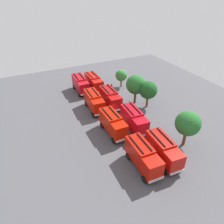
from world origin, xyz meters
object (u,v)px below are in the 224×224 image
at_px(fire_truck_2, 113,123).
at_px(fire_truck_3, 143,156).
at_px(fire_truck_6, 134,119).
at_px(fire_truck_1, 94,101).
at_px(fire_truck_4, 94,82).
at_px(tree_1, 136,85).
at_px(tree_2, 148,90).
at_px(fire_truck_7, 164,149).
at_px(firefighter_0, 129,104).
at_px(firefighter_1, 112,87).
at_px(tree_0, 121,75).
at_px(traffic_cone_0, 101,84).
at_px(traffic_cone_1, 154,130).
at_px(fire_truck_5, 110,97).
at_px(tree_3, 188,124).
at_px(fire_truck_0, 81,84).
at_px(traffic_cone_2, 146,144).

xyz_separation_m(fire_truck_2, fire_truck_3, (9.36, 0.30, 0.00)).
distance_m(fire_truck_3, fire_truck_6, 9.64).
relative_size(fire_truck_1, fire_truck_4, 1.02).
xyz_separation_m(fire_truck_6, tree_1, (-8.34, 5.36, 2.36)).
distance_m(fire_truck_2, fire_truck_6, 4.16).
xyz_separation_m(fire_truck_1, tree_2, (3.89, 10.92, 1.90)).
height_order(fire_truck_7, firefighter_0, fire_truck_7).
xyz_separation_m(fire_truck_7, firefighter_1, (-25.33, 3.57, -1.13)).
distance_m(fire_truck_7, tree_0, 27.23).
relative_size(fire_truck_2, traffic_cone_0, 10.09).
height_order(fire_truck_6, traffic_cone_0, fire_truck_6).
xyz_separation_m(firefighter_1, traffic_cone_1, (18.78, -0.41, -0.71)).
distance_m(fire_truck_5, tree_3, 18.17).
relative_size(fire_truck_1, firefighter_0, 4.10).
xyz_separation_m(fire_truck_0, tree_2, (13.52, 10.67, 1.90)).
distance_m(fire_truck_0, tree_1, 14.41).
bearing_deg(fire_truck_7, tree_3, 107.83).
relative_size(fire_truck_4, tree_3, 1.12).
relative_size(fire_truck_3, fire_truck_4, 1.01).
distance_m(fire_truck_7, tree_3, 6.15).
height_order(fire_truck_6, fire_truck_7, same).
relative_size(fire_truck_3, tree_3, 1.14).
height_order(fire_truck_5, firefighter_1, fire_truck_5).
bearing_deg(fire_truck_4, firefighter_1, 56.88).
height_order(fire_truck_4, tree_2, tree_2).
bearing_deg(fire_truck_6, fire_truck_3, -19.37).
bearing_deg(fire_truck_2, traffic_cone_2, 32.32).
distance_m(tree_2, traffic_cone_2, 13.58).
relative_size(fire_truck_2, fire_truck_5, 0.99).
height_order(fire_truck_3, tree_3, tree_3).
xyz_separation_m(fire_truck_1, traffic_cone_1, (12.06, 6.99, -1.84)).
bearing_deg(traffic_cone_0, firefighter_1, 16.21).
distance_m(tree_1, traffic_cone_0, 13.05).
relative_size(fire_truck_0, traffic_cone_2, 11.43).
height_order(tree_2, traffic_cone_0, tree_2).
relative_size(fire_truck_0, fire_truck_5, 1.00).
relative_size(fire_truck_4, tree_0, 1.54).
bearing_deg(tree_3, tree_0, 177.14).
relative_size(fire_truck_6, tree_3, 1.15).
distance_m(tree_3, traffic_cone_2, 7.63).
bearing_deg(fire_truck_4, fire_truck_5, 0.78).
distance_m(fire_truck_7, tree_2, 16.45).
bearing_deg(fire_truck_1, fire_truck_3, 3.78).
bearing_deg(tree_3, fire_truck_1, -151.31).
height_order(fire_truck_4, traffic_cone_0, fire_truck_4).
height_order(fire_truck_2, fire_truck_5, same).
height_order(fire_truck_1, tree_0, tree_0).
bearing_deg(fire_truck_2, traffic_cone_0, 162.45).
xyz_separation_m(fire_truck_2, fire_truck_4, (-18.22, 3.66, 0.00)).
xyz_separation_m(tree_0, tree_3, (24.96, -1.25, 1.17)).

